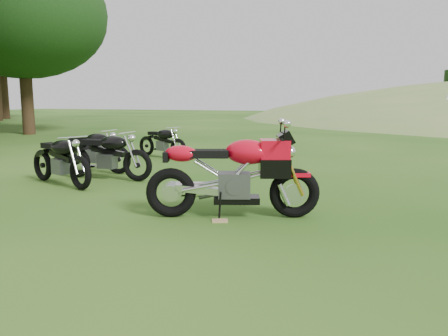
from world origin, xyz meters
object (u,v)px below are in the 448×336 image
at_px(vintage_moto_a, 106,154).
at_px(vintage_moto_b, 60,159).
at_px(sport_motorcycle, 233,168).
at_px(vintage_moto_c, 91,150).
at_px(plywood_board, 220,221).
at_px(vintage_moto_d, 162,141).

height_order(vintage_moto_a, vintage_moto_b, vintage_moto_a).
bearing_deg(sport_motorcycle, vintage_moto_c, 130.01).
bearing_deg(vintage_moto_b, vintage_moto_c, 126.11).
relative_size(plywood_board, vintage_moto_c, 0.11).
height_order(plywood_board, vintage_moto_b, vintage_moto_b).
bearing_deg(vintage_moto_b, vintage_moto_a, 82.34).
bearing_deg(vintage_moto_c, vintage_moto_b, -74.99).
bearing_deg(vintage_moto_b, vintage_moto_d, 112.47).
bearing_deg(vintage_moto_d, plywood_board, -37.53).
bearing_deg(vintage_moto_c, plywood_board, -34.19).
relative_size(sport_motorcycle, plywood_board, 10.77).
distance_m(sport_motorcycle, plywood_board, 0.74).
height_order(sport_motorcycle, vintage_moto_a, sport_motorcycle).
bearing_deg(vintage_moto_d, sport_motorcycle, -35.58).
relative_size(sport_motorcycle, vintage_moto_b, 1.17).
height_order(vintage_moto_a, vintage_moto_d, vintage_moto_a).
xyz_separation_m(plywood_board, vintage_moto_a, (-3.37, 2.05, 0.52)).
height_order(plywood_board, vintage_moto_a, vintage_moto_a).
bearing_deg(vintage_moto_c, vintage_moto_d, 84.06).
xyz_separation_m(sport_motorcycle, vintage_moto_b, (-3.88, 0.93, -0.17)).
bearing_deg(sport_motorcycle, vintage_moto_d, 107.28).
distance_m(sport_motorcycle, vintage_moto_c, 4.95).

